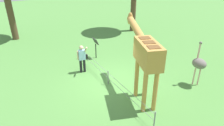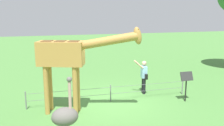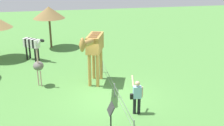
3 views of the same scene
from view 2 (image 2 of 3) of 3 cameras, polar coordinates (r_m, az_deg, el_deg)
The scene contains 6 objects.
ground_plane at distance 10.75m, azimuth -0.04°, elevation -9.19°, with size 60.00×60.00×0.00m, color #4C843D.
giraffe at distance 9.32m, azimuth -9.75°, elevation 1.46°, with size 3.82×1.75×3.35m.
visitor at distance 11.77m, azimuth 7.34°, elevation -2.78°, with size 0.71×0.59×1.67m.
ostrich at distance 6.72m, azimuth -10.77°, elevation -12.10°, with size 0.70×0.56×2.25m.
info_sign at distance 11.12m, azimuth 16.79°, elevation -3.84°, with size 0.56×0.21×1.32m.
wire_fence at distance 10.80m, azimuth -0.33°, elevation -6.80°, with size 7.05×0.05×0.75m.
Camera 2 is at (-2.59, -9.68, 3.91)m, focal length 39.62 mm.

